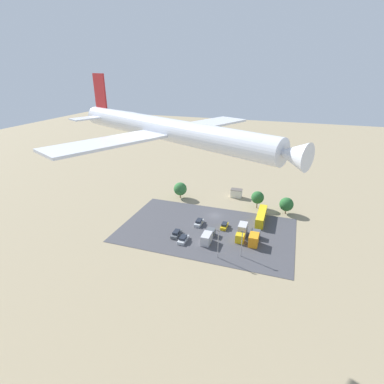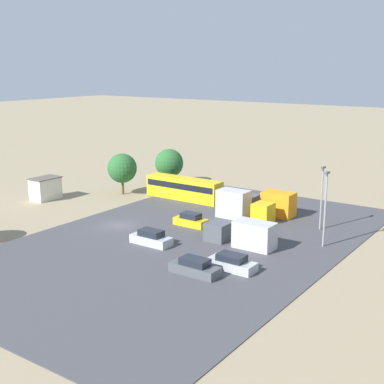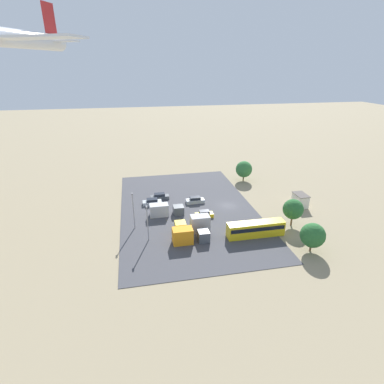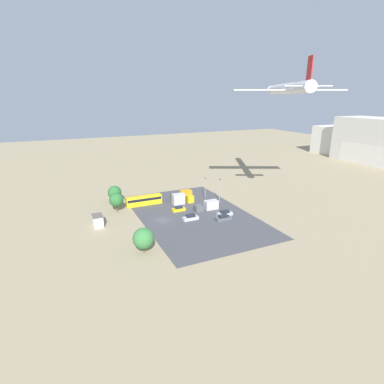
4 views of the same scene
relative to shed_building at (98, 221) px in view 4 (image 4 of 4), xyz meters
name	(u,v)px [view 4 (image 4 of 4)]	position (x,y,z in m)	size (l,w,h in m)	color
ground_plane	(162,220)	(3.64, 17.44, -1.59)	(400.00, 400.00, 0.00)	gray
parking_lot_surface	(194,215)	(3.64, 27.51, -1.55)	(51.16, 31.67, 0.08)	#424247
shed_building	(98,221)	(0.00, 0.00, 0.00)	(4.23, 2.77, 3.16)	silver
bus	(144,200)	(-11.19, 16.30, 0.14)	(2.48, 11.76, 3.06)	gold
parked_car_0	(179,209)	(-1.16, 24.56, -0.85)	(1.71, 4.11, 1.57)	gold
parked_car_1	(225,213)	(8.04, 35.73, -0.89)	(1.95, 4.68, 1.49)	#ADB2B7
parked_car_2	(191,218)	(6.80, 25.00, -0.85)	(1.84, 4.60, 1.60)	#ADB2B7
parked_car_3	(223,218)	(10.96, 33.56, -0.88)	(1.83, 4.77, 1.52)	#4C5156
parked_truck_0	(183,195)	(-10.91, 30.05, -0.09)	(2.50, 7.21, 3.10)	#4C5156
parked_truck_1	(208,206)	(1.56, 33.32, -0.22)	(2.36, 7.80, 2.82)	#4C5156
parked_truck_2	(182,199)	(-7.11, 28.07, 0.09)	(2.37, 7.20, 3.51)	gold
tree_near_shed	(143,238)	(19.77, 7.38, 1.98)	(4.88, 4.88, 6.02)	brown
tree_apron_mid	(116,200)	(-8.61, 6.94, 2.33)	(4.34, 4.34, 6.10)	brown
tree_apron_far	(115,192)	(-18.28, 8.24, 1.78)	(4.57, 4.57, 5.66)	brown
light_pole_lot_centre	(220,189)	(-3.11, 40.29, 2.93)	(0.90, 0.28, 8.03)	gray
light_pole_lot_edge	(205,187)	(-8.63, 37.71, 2.62)	(0.90, 0.28, 7.42)	gray
horizon_office_block	(381,141)	(-22.30, 149.24, 10.23)	(44.72, 21.69, 23.64)	beige
horizon_hangar_block	(350,143)	(-42.18, 151.23, 6.85)	(43.12, 17.82, 16.88)	silver
airplane	(287,89)	(0.14, 62.54, 35.12)	(40.03, 34.50, 9.24)	silver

